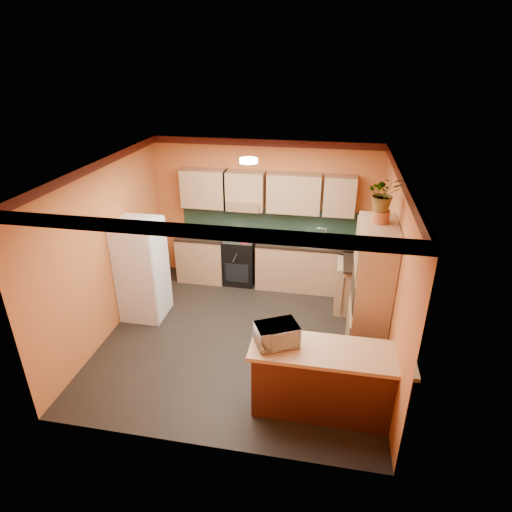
{
  "coord_description": "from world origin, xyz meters",
  "views": [
    {
      "loc": [
        1.23,
        -5.4,
        4.07
      ],
      "look_at": [
        0.14,
        0.45,
        1.22
      ],
      "focal_mm": 30.0,
      "sensor_mm": 36.0,
      "label": 1
    }
  ],
  "objects_px": {
    "stove": "(240,260)",
    "breakfast_bar": "(328,383)",
    "base_cabinets_back": "(272,263)",
    "fridge": "(142,270)",
    "microwave": "(277,335)",
    "pantry": "(371,295)"
  },
  "relations": [
    {
      "from": "stove",
      "to": "breakfast_bar",
      "type": "bearing_deg",
      "value": -60.11
    },
    {
      "from": "fridge",
      "to": "pantry",
      "type": "xyz_separation_m",
      "value": [
        3.6,
        -0.49,
        0.2
      ]
    },
    {
      "from": "base_cabinets_back",
      "to": "breakfast_bar",
      "type": "bearing_deg",
      "value": -69.56
    },
    {
      "from": "breakfast_bar",
      "to": "pantry",
      "type": "bearing_deg",
      "value": 66.89
    },
    {
      "from": "fridge",
      "to": "microwave",
      "type": "xyz_separation_m",
      "value": [
        2.46,
        -1.66,
        0.21
      ]
    },
    {
      "from": "pantry",
      "to": "breakfast_bar",
      "type": "relative_size",
      "value": 1.17
    },
    {
      "from": "base_cabinets_back",
      "to": "breakfast_bar",
      "type": "xyz_separation_m",
      "value": [
        1.15,
        -3.09,
        0.0
      ]
    },
    {
      "from": "pantry",
      "to": "breakfast_bar",
      "type": "height_order",
      "value": "pantry"
    },
    {
      "from": "base_cabinets_back",
      "to": "pantry",
      "type": "xyz_separation_m",
      "value": [
        1.65,
        -1.93,
        0.61
      ]
    },
    {
      "from": "fridge",
      "to": "microwave",
      "type": "distance_m",
      "value": 2.97
    },
    {
      "from": "stove",
      "to": "breakfast_bar",
      "type": "distance_m",
      "value": 3.57
    },
    {
      "from": "base_cabinets_back",
      "to": "fridge",
      "type": "relative_size",
      "value": 2.15
    },
    {
      "from": "base_cabinets_back",
      "to": "pantry",
      "type": "relative_size",
      "value": 1.74
    },
    {
      "from": "stove",
      "to": "breakfast_bar",
      "type": "xyz_separation_m",
      "value": [
        1.78,
        -3.09,
        -0.02
      ]
    },
    {
      "from": "base_cabinets_back",
      "to": "breakfast_bar",
      "type": "relative_size",
      "value": 2.03
    },
    {
      "from": "microwave",
      "to": "base_cabinets_back",
      "type": "bearing_deg",
      "value": 71.91
    },
    {
      "from": "microwave",
      "to": "breakfast_bar",
      "type": "bearing_deg",
      "value": -27.4
    },
    {
      "from": "fridge",
      "to": "microwave",
      "type": "relative_size",
      "value": 3.49
    },
    {
      "from": "stove",
      "to": "base_cabinets_back",
      "type": "bearing_deg",
      "value": 0.0
    },
    {
      "from": "base_cabinets_back",
      "to": "microwave",
      "type": "distance_m",
      "value": 3.2
    },
    {
      "from": "base_cabinets_back",
      "to": "fridge",
      "type": "xyz_separation_m",
      "value": [
        -1.95,
        -1.44,
        0.41
      ]
    },
    {
      "from": "breakfast_bar",
      "to": "microwave",
      "type": "height_order",
      "value": "microwave"
    }
  ]
}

